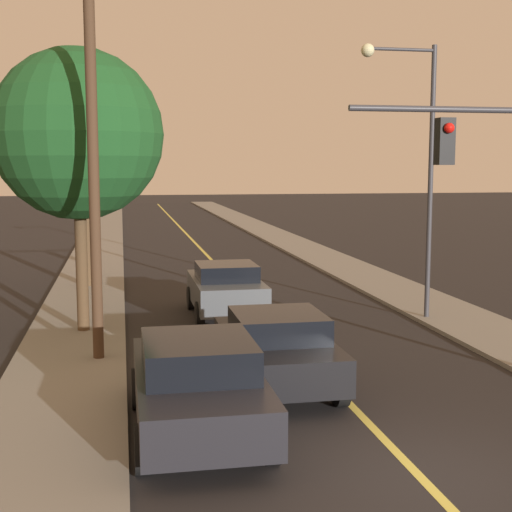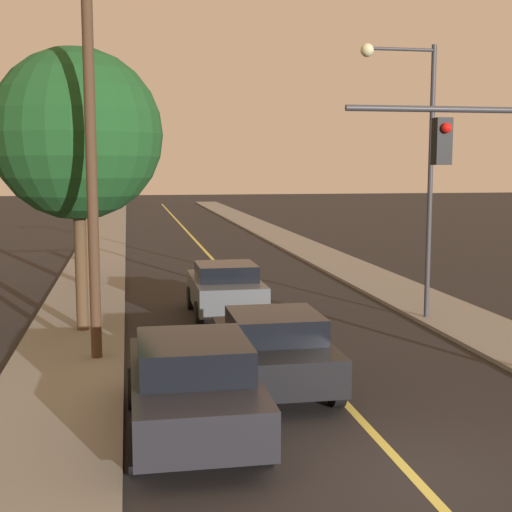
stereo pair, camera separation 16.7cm
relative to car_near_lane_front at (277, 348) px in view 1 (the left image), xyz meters
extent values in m
plane|color=black|center=(1.13, -4.48, -0.82)|extent=(200.00, 200.00, 0.00)
cube|color=black|center=(1.13, 31.52, -0.81)|extent=(8.10, 80.00, 0.01)
cube|color=#D1C14C|center=(1.13, 31.52, -0.81)|extent=(0.16, 76.00, 0.00)
cube|color=gray|center=(-4.17, 31.52, -0.76)|extent=(2.50, 80.00, 0.12)
cube|color=gray|center=(6.44, 31.52, -0.76)|extent=(2.50, 80.00, 0.12)
cube|color=black|center=(0.00, 0.03, -0.10)|extent=(1.94, 4.02, 0.68)
cube|color=black|center=(0.00, -0.13, 0.49)|extent=(1.71, 1.81, 0.50)
cylinder|color=black|center=(-0.92, 1.28, -0.44)|extent=(0.22, 0.75, 0.75)
cylinder|color=black|center=(0.92, 1.28, -0.44)|extent=(0.22, 0.75, 0.75)
cylinder|color=black|center=(-0.92, -1.21, -0.44)|extent=(0.22, 0.75, 0.75)
cylinder|color=black|center=(0.92, -1.21, -0.44)|extent=(0.22, 0.75, 0.75)
cube|color=#474C51|center=(0.00, 6.99, -0.08)|extent=(1.91, 3.96, 0.77)
cube|color=black|center=(0.00, 6.83, 0.53)|extent=(1.68, 1.78, 0.46)
cylinder|color=black|center=(-0.91, 8.22, -0.47)|extent=(0.22, 0.70, 0.70)
cylinder|color=black|center=(0.91, 8.22, -0.47)|extent=(0.22, 0.70, 0.70)
cylinder|color=black|center=(-0.91, 5.76, -0.47)|extent=(0.22, 0.70, 0.70)
cylinder|color=black|center=(0.91, 5.76, -0.47)|extent=(0.22, 0.70, 0.70)
cube|color=black|center=(-1.78, -2.06, -0.09)|extent=(1.98, 4.59, 0.73)
cube|color=black|center=(-1.78, -2.24, 0.55)|extent=(1.74, 2.06, 0.54)
cylinder|color=black|center=(-2.72, -0.64, -0.45)|extent=(0.22, 0.74, 0.74)
cylinder|color=black|center=(-0.84, -0.64, -0.45)|extent=(0.22, 0.74, 0.74)
cylinder|color=black|center=(-2.72, -3.48, -0.45)|extent=(0.22, 0.74, 0.74)
cylinder|color=black|center=(-0.84, -3.48, -0.45)|extent=(0.22, 0.74, 0.74)
cylinder|color=#333338|center=(3.44, -0.36, 4.64)|extent=(4.30, 0.12, 0.12)
cube|color=black|center=(3.22, -0.36, 4.03)|extent=(0.32, 0.28, 0.90)
sphere|color=red|center=(3.22, -0.54, 4.28)|extent=(0.20, 0.20, 0.20)
cylinder|color=#333338|center=(5.54, 5.33, 3.07)|extent=(0.14, 0.14, 7.53)
cylinder|color=#333338|center=(4.58, 5.33, 6.68)|extent=(1.91, 0.09, 0.09)
sphere|color=beige|center=(3.63, 5.33, 6.63)|extent=(0.36, 0.36, 0.36)
cylinder|color=#422D1E|center=(-3.52, 2.58, 3.64)|extent=(0.24, 0.24, 8.68)
cylinder|color=#4C3823|center=(-3.99, 5.44, 1.07)|extent=(0.31, 0.31, 3.54)
sphere|color=#19471E|center=(-3.99, 5.44, 4.36)|extent=(4.34, 4.34, 4.34)
cylinder|color=#4C3823|center=(-4.21, 12.56, 1.51)|extent=(0.37, 0.37, 4.41)
sphere|color=#19471E|center=(-4.21, 12.56, 4.90)|extent=(3.38, 3.38, 3.38)
camera|label=1|loc=(-2.93, -13.35, 3.57)|focal=50.00mm
camera|label=2|loc=(-2.77, -13.38, 3.57)|focal=50.00mm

